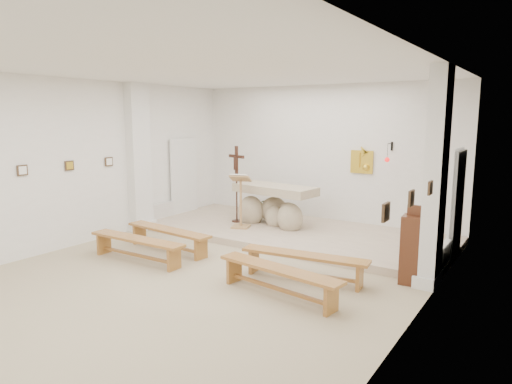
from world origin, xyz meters
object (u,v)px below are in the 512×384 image
Objects in this scene: crucifix_stand at (236,178)px; donation_pedestal at (412,249)px; bench_right_front at (304,260)px; bench_left_second at (137,244)px; lectern at (241,201)px; bench_left_front at (168,234)px; bench_right_second at (279,275)px; altar at (274,208)px.

crucifix_stand is 1.42× the size of donation_pedestal.
donation_pedestal reaches higher than bench_right_front.
crucifix_stand is at bearing 88.64° from bench_left_second.
crucifix_stand is at bearing 135.09° from bench_right_front.
lectern is 0.77m from crucifix_stand.
bench_right_second is at bearing -10.31° from bench_left_front.
bench_left_front and bench_left_second have the same top height.
altar is 3.59m from bench_left_second.
bench_right_second is at bearing -97.50° from bench_right_front.
altar is 1.13× the size of crucifix_stand.
altar is 4.10m from bench_right_second.
bench_left_front is at bearing -102.93° from altar.
donation_pedestal is at bearing 55.37° from bench_right_second.
bench_right_second is (3.11, -3.21, -0.89)m from crucifix_stand.
crucifix_stand reaches higher than bench_right_front.
bench_left_second is at bearing -165.49° from donation_pedestal.
donation_pedestal is at bearing -18.85° from altar.
donation_pedestal reaches higher than bench_right_second.
bench_left_front is 3.23m from bench_right_second.
altar is 1.64× the size of lectern.
lectern is 2.83m from bench_left_second.
bench_left_front is at bearing 172.81° from bench_right_second.
bench_left_front is (-0.45, -1.92, -0.44)m from lectern.
altar is 0.88m from lectern.
altar is 2.79m from bench_left_front.
donation_pedestal is (4.21, -1.08, -0.21)m from lectern.
altar is at bearing 75.14° from bench_left_front.
bench_left_front is 1.01× the size of bench_left_second.
crucifix_stand is 4.01m from bench_right_front.
altar reaches higher than bench_left_second.
lectern is 0.69× the size of crucifix_stand.
bench_left_second is (-4.66, -1.68, -0.24)m from donation_pedestal.
bench_left_front is at bearing -175.08° from donation_pedestal.
bench_right_front is (2.66, -1.92, -0.44)m from lectern.
bench_left_front and bench_right_front have the same top height.
crucifix_stand is 0.85× the size of bench_left_front.
bench_left_front is (-0.01, -2.38, -0.89)m from crucifix_stand.
crucifix_stand is 2.54m from bench_left_front.
bench_right_front is at bearing 97.86° from bench_right_second.
bench_left_second is at bearing -172.14° from bench_right_second.
crucifix_stand reaches higher than bench_left_second.
crucifix_stand is at bearing 114.41° from lectern.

